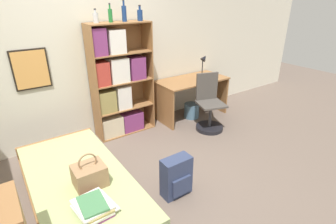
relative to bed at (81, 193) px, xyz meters
The scene contains 15 objects.
ground_plane 0.70m from the bed, ahead, with size 14.00×14.00×0.00m, color #66564C.
wall_back 2.00m from the bed, 66.91° to the left, with size 10.00×0.09×2.60m.
bed is the anchor object (origin of this frame).
handbag 0.38m from the bed, 72.99° to the right, with size 0.29×0.25×0.34m.
book_stack_on_bed 0.60m from the bed, 93.65° to the right, with size 0.34×0.38×0.10m.
bookcase 1.81m from the bed, 51.10° to the left, with size 0.93×0.34×1.73m.
bottle_green 2.26m from the bed, 57.86° to the left, with size 0.07×0.07×0.18m.
bottle_brown 2.33m from the bed, 51.51° to the left, with size 0.06×0.06×0.25m.
bottle_clear 2.43m from the bed, 46.17° to the left, with size 0.07×0.07×0.30m.
bottle_blue 2.54m from the bed, 40.78° to the left, with size 0.08×0.08×0.22m.
desk 2.72m from the bed, 25.84° to the left, with size 1.27×0.64×0.71m.
desk_lamp 3.02m from the bed, 23.50° to the left, with size 0.17×0.12×0.42m.
desk_chair 2.43m from the bed, 14.66° to the left, with size 0.52×0.52×0.93m.
backpack 1.02m from the bed, 21.80° to the right, with size 0.34×0.20×0.47m.
waste_bin 2.64m from the bed, 24.93° to the left, with size 0.27×0.27×0.26m.
Camera 1 is at (-1.14, -2.24, 2.08)m, focal length 28.00 mm.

